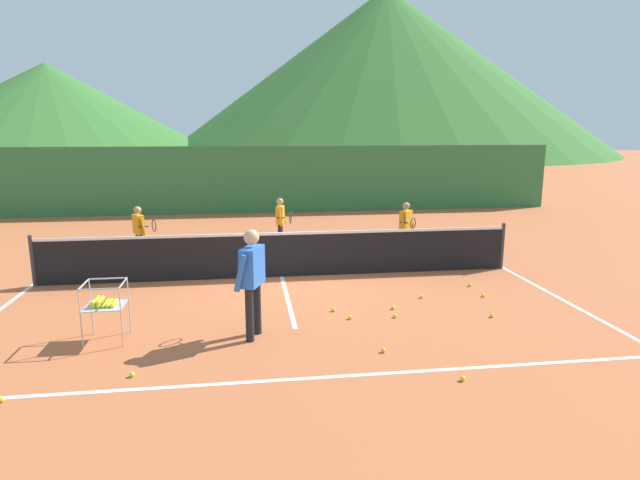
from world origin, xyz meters
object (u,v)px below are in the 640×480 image
at_px(student_0, 139,228).
at_px(student_1, 281,218).
at_px(instructor, 252,274).
at_px(tennis_ball_7, 384,350).
at_px(tennis_net, 281,254).
at_px(tennis_ball_8, 393,308).
at_px(tennis_ball_3, 483,295).
at_px(tennis_ball_5, 395,316).
at_px(tennis_ball_9, 463,378).
at_px(tennis_ball_1, 1,400).
at_px(tennis_ball_6, 422,296).
at_px(student_2, 406,223).
at_px(tennis_ball_0, 492,315).
at_px(tennis_ball_10, 470,285).
at_px(tennis_ball_4, 132,374).
at_px(ball_cart, 104,303).
at_px(tennis_ball_11, 350,317).
at_px(tennis_ball_2, 333,310).

xyz_separation_m(student_0, student_1, (3.45, 0.76, 0.02)).
xyz_separation_m(instructor, tennis_ball_7, (1.83, -0.85, -0.97)).
distance_m(tennis_net, tennis_ball_8, 3.05).
xyz_separation_m(tennis_ball_3, tennis_ball_5, (-1.97, -0.88, 0.00)).
relative_size(tennis_ball_7, tennis_ball_9, 1.00).
xyz_separation_m(tennis_net, tennis_ball_9, (1.93, -5.20, -0.47)).
xyz_separation_m(tennis_ball_1, tennis_ball_6, (6.13, 3.10, 0.00)).
bearing_deg(student_2, tennis_ball_1, -135.98).
relative_size(tennis_ball_0, tennis_ball_1, 1.00).
bearing_deg(tennis_ball_6, tennis_ball_0, -54.01).
xyz_separation_m(student_2, tennis_ball_3, (0.44, -3.64, -0.76)).
bearing_deg(student_1, tennis_ball_0, -61.28).
height_order(student_1, tennis_ball_8, student_1).
distance_m(tennis_ball_5, tennis_ball_10, 2.55).
relative_size(tennis_net, tennis_ball_3, 148.49).
distance_m(instructor, student_0, 5.97).
bearing_deg(tennis_ball_10, tennis_ball_8, -148.90).
bearing_deg(tennis_ball_4, tennis_ball_3, 23.24).
height_order(tennis_net, instructor, instructor).
height_order(tennis_ball_5, tennis_ball_10, same).
height_order(tennis_ball_4, tennis_ball_5, same).
bearing_deg(tennis_ball_5, student_1, 105.42).
bearing_deg(tennis_ball_8, tennis_ball_5, -100.85).
bearing_deg(ball_cart, instructor, -4.44).
distance_m(tennis_ball_0, tennis_ball_1, 7.25).
xyz_separation_m(student_0, tennis_ball_0, (6.63, -5.04, -0.75)).
height_order(ball_cart, tennis_ball_11, ball_cart).
bearing_deg(tennis_ball_3, tennis_ball_11, -162.87).
distance_m(student_0, tennis_ball_2, 5.99).
distance_m(tennis_ball_2, tennis_ball_11, 0.48).
xyz_separation_m(student_2, tennis_ball_11, (-2.31, -4.48, -0.76)).
xyz_separation_m(tennis_ball_0, tennis_ball_10, (0.37, 1.78, 0.00)).
bearing_deg(tennis_ball_4, student_2, 48.34).
xyz_separation_m(tennis_ball_8, tennis_ball_9, (0.13, -2.79, 0.00)).
relative_size(tennis_ball_6, tennis_ball_8, 1.00).
relative_size(tennis_ball_3, tennis_ball_5, 1.00).
bearing_deg(student_2, tennis_ball_0, -88.84).
bearing_deg(tennis_ball_8, student_2, 70.42).
xyz_separation_m(tennis_net, tennis_ball_7, (1.16, -4.20, -0.47)).
relative_size(instructor, tennis_ball_3, 24.69).
distance_m(tennis_ball_6, tennis_ball_11, 1.81).
xyz_separation_m(tennis_ball_0, tennis_ball_3, (0.34, 1.08, 0.00)).
distance_m(instructor, tennis_ball_11, 1.97).
bearing_deg(tennis_ball_9, student_0, 125.85).
bearing_deg(instructor, tennis_ball_11, 18.99).
bearing_deg(student_2, tennis_ball_10, -80.98).
relative_size(student_2, tennis_ball_5, 19.48).
bearing_deg(tennis_ball_6, tennis_ball_4, -150.98).
height_order(instructor, ball_cart, instructor).
xyz_separation_m(instructor, student_1, (0.84, 6.12, -0.20)).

